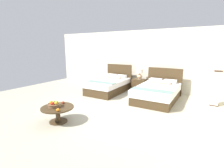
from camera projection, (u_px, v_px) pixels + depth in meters
name	position (u px, v px, depth m)	size (l,w,h in m)	color
ground_plane	(108.00, 108.00, 5.43)	(10.28, 9.72, 0.02)	#A69F8A
wall_back	(145.00, 60.00, 7.66)	(10.28, 0.12, 2.66)	beige
bed_near_window	(109.00, 85.00, 7.29)	(1.32, 2.07, 1.13)	#402F1B
bed_near_corner	(157.00, 92.00, 6.17)	(1.43, 2.16, 1.09)	#402F1B
nightstand	(139.00, 85.00, 7.49)	(0.58, 0.43, 0.53)	#402F1B
table_lamp	(140.00, 73.00, 7.39)	(0.30, 0.30, 0.45)	tan
coffee_table	(58.00, 111.00, 4.35)	(0.83, 0.83, 0.41)	#402F1B
fruit_bowl	(54.00, 105.00, 4.31)	(0.34, 0.34, 0.16)	brown
loose_apple	(63.00, 102.00, 4.57)	(0.07, 0.07, 0.07)	#B13E25
loose_orange	(58.00, 110.00, 4.02)	(0.08, 0.08, 0.08)	orange
floor_lamp_corner	(216.00, 88.00, 5.56)	(0.26, 0.26, 1.17)	#3B261D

